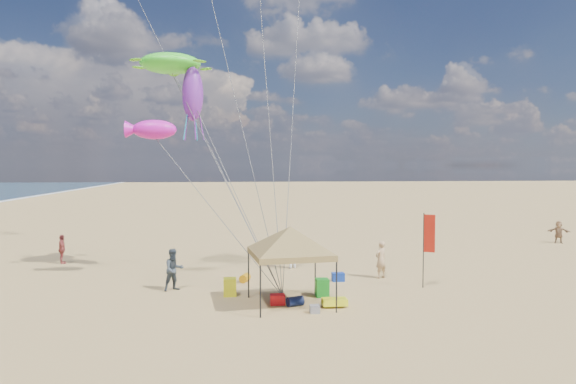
# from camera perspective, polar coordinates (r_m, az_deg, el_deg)

# --- Properties ---
(ground) EXTENTS (280.00, 280.00, 0.00)m
(ground) POSITION_cam_1_polar(r_m,az_deg,el_deg) (19.87, 0.99, -12.06)
(ground) COLOR tan
(ground) RESTS_ON ground
(canopy_tent) EXTENTS (5.43, 5.43, 3.37)m
(canopy_tent) POSITION_cam_1_polar(r_m,az_deg,el_deg) (18.75, 0.24, -4.22)
(canopy_tent) COLOR black
(canopy_tent) RESTS_ON ground
(feather_flag) EXTENTS (0.45, 0.22, 3.17)m
(feather_flag) POSITION_cam_1_polar(r_m,az_deg,el_deg) (22.18, 15.39, -5.01)
(feather_flag) COLOR black
(feather_flag) RESTS_ON ground
(cooler_red) EXTENTS (0.54, 0.38, 0.38)m
(cooler_red) POSITION_cam_1_polar(r_m,az_deg,el_deg) (19.27, -1.18, -11.95)
(cooler_red) COLOR red
(cooler_red) RESTS_ON ground
(cooler_blue) EXTENTS (0.54, 0.38, 0.38)m
(cooler_blue) POSITION_cam_1_polar(r_m,az_deg,el_deg) (23.08, 5.63, -9.46)
(cooler_blue) COLOR #13339B
(cooler_blue) RESTS_ON ground
(bag_navy) EXTENTS (0.69, 0.54, 0.36)m
(bag_navy) POSITION_cam_1_polar(r_m,az_deg,el_deg) (19.07, 0.80, -12.14)
(bag_navy) COLOR #0C1436
(bag_navy) RESTS_ON ground
(bag_orange) EXTENTS (0.54, 0.69, 0.36)m
(bag_orange) POSITION_cam_1_polar(r_m,az_deg,el_deg) (22.91, -4.85, -9.57)
(bag_orange) COLOR #C6840B
(bag_orange) RESTS_ON ground
(chair_green) EXTENTS (0.50, 0.50, 0.70)m
(chair_green) POSITION_cam_1_polar(r_m,az_deg,el_deg) (20.41, 3.84, -10.64)
(chair_green) COLOR green
(chair_green) RESTS_ON ground
(chair_yellow) EXTENTS (0.50, 0.50, 0.70)m
(chair_yellow) POSITION_cam_1_polar(r_m,az_deg,el_deg) (20.60, -6.53, -10.53)
(chair_yellow) COLOR yellow
(chair_yellow) RESTS_ON ground
(crate_grey) EXTENTS (0.34, 0.30, 0.28)m
(crate_grey) POSITION_cam_1_polar(r_m,az_deg,el_deg) (18.26, 3.01, -12.97)
(crate_grey) COLOR slate
(crate_grey) RESTS_ON ground
(beach_cart) EXTENTS (0.90, 0.50, 0.24)m
(beach_cart) POSITION_cam_1_polar(r_m,az_deg,el_deg) (19.01, 5.24, -12.14)
(beach_cart) COLOR yellow
(beach_cart) RESTS_ON ground
(person_near_a) EXTENTS (0.74, 0.67, 1.71)m
(person_near_a) POSITION_cam_1_polar(r_m,az_deg,el_deg) (23.86, 10.36, -7.45)
(person_near_a) COLOR tan
(person_near_a) RESTS_ON ground
(person_near_b) EXTENTS (1.05, 0.98, 1.73)m
(person_near_b) POSITION_cam_1_polar(r_m,az_deg,el_deg) (21.70, -12.67, -8.49)
(person_near_b) COLOR #37414B
(person_near_b) RESTS_ON ground
(person_near_c) EXTENTS (1.34, 0.98, 1.86)m
(person_near_c) POSITION_cam_1_polar(r_m,az_deg,el_deg) (25.66, 0.45, -6.49)
(person_near_c) COLOR silver
(person_near_c) RESTS_ON ground
(person_far_a) EXTENTS (0.68, 0.97, 1.53)m
(person_far_a) POSITION_cam_1_polar(r_m,az_deg,el_deg) (29.34, -24.00, -5.88)
(person_far_a) COLOR #A6423F
(person_far_a) RESTS_ON ground
(person_far_c) EXTENTS (1.42, 1.06, 1.49)m
(person_far_c) POSITION_cam_1_polar(r_m,az_deg,el_deg) (38.34, 28.07, -3.97)
(person_far_c) COLOR #AA7F5A
(person_far_c) RESTS_ON ground
(turtle_kite) EXTENTS (2.85, 2.30, 0.93)m
(turtle_kite) POSITION_cam_1_polar(r_m,az_deg,el_deg) (24.86, -13.06, 13.85)
(turtle_kite) COLOR #3DE72C
(turtle_kite) RESTS_ON ground
(fish_kite) EXTENTS (2.08, 1.36, 0.85)m
(fish_kite) POSITION_cam_1_polar(r_m,az_deg,el_deg) (23.10, -14.74, 6.79)
(fish_kite) COLOR #DD17BF
(fish_kite) RESTS_ON ground
(squid_kite) EXTENTS (1.00, 1.00, 2.49)m
(squid_kite) POSITION_cam_1_polar(r_m,az_deg,el_deg) (24.11, -10.63, 10.75)
(squid_kite) COLOR purple
(squid_kite) RESTS_ON ground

